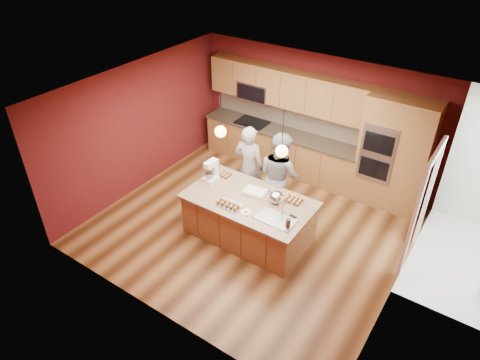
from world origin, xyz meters
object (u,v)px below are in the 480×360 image
Objects in this scene: island at (249,218)px; person_right at (279,176)px; mixing_bowl at (276,197)px; stand_mixer at (211,172)px; person_left at (249,166)px.

person_right is at bearing 84.59° from island.
person_right is 0.78m from mixing_bowl.
person_right is 1.29m from stand_mixer.
island is 0.69m from mixing_bowl.
island is 1.28× the size of person_right.
stand_mixer is at bearing 60.21° from person_left.
person_left is 0.97× the size of person_right.
person_left reaches higher than island.
person_right is at bearing 173.76° from person_left.
island is at bearing -155.56° from mixing_bowl.
person_right reaches higher than island.
mixing_bowl is (1.36, 0.07, -0.07)m from stand_mixer.
stand_mixer is at bearing 56.65° from person_right.
stand_mixer reaches higher than island.
island is at bearing 104.12° from person_right.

